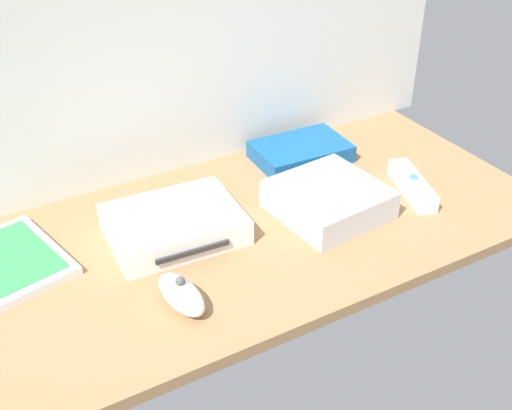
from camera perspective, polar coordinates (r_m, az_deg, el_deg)
name	(u,v)px	position (r cm, az deg, el deg)	size (l,w,h in cm)	color
ground_plane	(256,230)	(108.58, 0.00, -2.21)	(100.00, 48.00, 2.00)	#936D47
game_console	(174,224)	(105.11, -7.25, -1.72)	(21.97, 17.51, 4.40)	white
mini_computer	(328,199)	(110.56, 6.45, 0.54)	(18.50, 18.50, 5.30)	silver
game_case	(12,260)	(105.86, -20.85, -4.62)	(17.41, 21.51, 1.56)	white
network_router	(301,152)	(126.88, 3.99, 4.75)	(18.53, 12.98, 3.40)	#145193
remote_wand	(412,185)	(119.31, 13.69, 1.73)	(8.16, 15.17, 3.40)	white
remote_nunchuk	(181,294)	(91.57, -6.64, -7.87)	(5.73, 10.51, 5.10)	white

